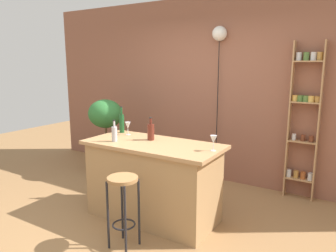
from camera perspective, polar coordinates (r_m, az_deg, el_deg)
ground at (r=3.77m, az=-5.28°, el=-17.60°), size 12.00×12.00×0.00m
back_wall at (r=5.02m, az=7.95°, el=6.34°), size 6.40×0.10×2.80m
kitchen_counter at (r=3.80m, az=-2.66°, el=-9.68°), size 1.60×0.75×0.91m
bar_stool at (r=3.22m, az=-8.03°, el=-12.39°), size 0.30×0.30×0.73m
spice_shelf at (r=4.55m, az=23.14°, el=1.31°), size 0.38×0.13×2.10m
plant_stool at (r=5.35m, az=-10.80°, el=-6.41°), size 0.32×0.32×0.43m
potted_plant at (r=5.18m, az=-11.10°, el=1.62°), size 0.57×0.51×0.82m
bottle_sauce_amber at (r=3.76m, az=-9.54°, el=-1.31°), size 0.06×0.06×0.25m
bottle_vinegar at (r=4.22m, az=-8.26°, el=0.58°), size 0.06×0.06×0.35m
bottle_spirits_clear at (r=3.78m, az=-3.09°, el=-0.98°), size 0.08×0.08×0.27m
wine_glass_left at (r=4.09m, az=-7.19°, el=0.07°), size 0.07×0.07×0.16m
wine_glass_center at (r=3.33m, az=8.12°, el=-2.47°), size 0.07×0.07×0.16m
pendant_globe_light at (r=4.86m, az=9.17°, el=15.58°), size 0.22×0.22×2.34m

